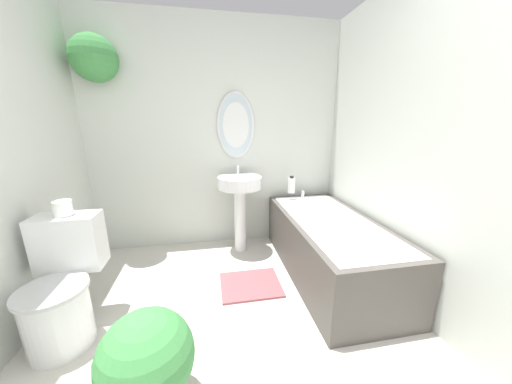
# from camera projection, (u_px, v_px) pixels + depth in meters

# --- Properties ---
(wall_back) EXTENTS (2.76, 0.40, 2.40)m
(wall_back) POSITION_uv_depth(u_px,v_px,m) (203.00, 128.00, 2.71)
(wall_back) COLOR silver
(wall_back) RESTS_ON ground_plane
(wall_right) EXTENTS (0.06, 2.55, 2.40)m
(wall_right) POSITION_uv_depth(u_px,v_px,m) (415.00, 146.00, 1.84)
(wall_right) COLOR silver
(wall_right) RESTS_ON ground_plane
(toilet) EXTENTS (0.40, 0.57, 0.77)m
(toilet) POSITION_uv_depth(u_px,v_px,m) (63.00, 288.00, 1.63)
(toilet) COLOR white
(toilet) RESTS_ON ground_plane
(pedestal_sink) EXTENTS (0.45, 0.45, 0.92)m
(pedestal_sink) POSITION_uv_depth(u_px,v_px,m) (240.00, 195.00, 2.68)
(pedestal_sink) COLOR white
(pedestal_sink) RESTS_ON ground_plane
(bathtub) EXTENTS (0.73, 1.61, 0.61)m
(bathtub) POSITION_uv_depth(u_px,v_px,m) (329.00, 245.00, 2.35)
(bathtub) COLOR #4C4742
(bathtub) RESTS_ON ground_plane
(shampoo_bottle) EXTENTS (0.08, 0.08, 0.19)m
(shampoo_bottle) POSITION_uv_depth(u_px,v_px,m) (291.00, 185.00, 2.84)
(shampoo_bottle) COLOR white
(shampoo_bottle) RESTS_ON bathtub
(potted_plant) EXTENTS (0.43, 0.43, 0.54)m
(potted_plant) POSITION_uv_depth(u_px,v_px,m) (147.00, 362.00, 1.18)
(potted_plant) COLOR #9E6042
(potted_plant) RESTS_ON ground_plane
(bath_mat) EXTENTS (0.51, 0.42, 0.02)m
(bath_mat) POSITION_uv_depth(u_px,v_px,m) (251.00, 285.00, 2.21)
(bath_mat) COLOR #934C51
(bath_mat) RESTS_ON ground_plane
(toilet_paper_roll) EXTENTS (0.11, 0.11, 0.10)m
(toilet_paper_roll) POSITION_uv_depth(u_px,v_px,m) (63.00, 208.00, 1.67)
(toilet_paper_roll) COLOR white
(toilet_paper_roll) RESTS_ON toilet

